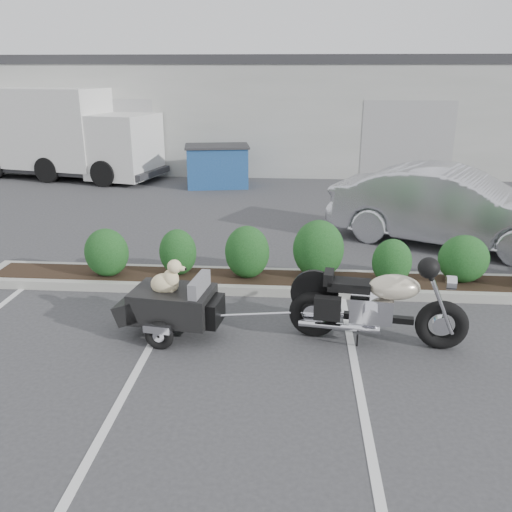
# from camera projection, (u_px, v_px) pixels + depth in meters

# --- Properties ---
(ground) EXTENTS (90.00, 90.00, 0.00)m
(ground) POSITION_uv_depth(u_px,v_px,m) (262.00, 347.00, 7.25)
(ground) COLOR #38383A
(ground) RESTS_ON ground
(planter_kerb) EXTENTS (12.00, 1.00, 0.15)m
(planter_kerb) POSITION_uv_depth(u_px,v_px,m) (329.00, 283.00, 9.22)
(planter_kerb) COLOR #9E9E93
(planter_kerb) RESTS_ON ground
(building) EXTENTS (26.00, 10.00, 4.00)m
(building) POSITION_uv_depth(u_px,v_px,m) (289.00, 108.00, 22.62)
(building) COLOR #9EA099
(building) RESTS_ON ground
(motorcycle) EXTENTS (2.38, 0.90, 1.37)m
(motorcycle) POSITION_uv_depth(u_px,v_px,m) (377.00, 306.00, 7.21)
(motorcycle) COLOR black
(motorcycle) RESTS_ON ground
(pet_trailer) EXTENTS (1.92, 1.09, 1.13)m
(pet_trailer) POSITION_uv_depth(u_px,v_px,m) (172.00, 303.00, 7.46)
(pet_trailer) COLOR black
(pet_trailer) RESTS_ON ground
(sedan) EXTENTS (5.18, 3.70, 1.62)m
(sedan) POSITION_uv_depth(u_px,v_px,m) (451.00, 207.00, 11.28)
(sedan) COLOR silver
(sedan) RESTS_ON ground
(dumpster) EXTENTS (2.18, 1.68, 1.30)m
(dumpster) POSITION_uv_depth(u_px,v_px,m) (217.00, 166.00, 17.10)
(dumpster) COLOR navy
(dumpster) RESTS_ON ground
(delivery_truck) EXTENTS (6.77, 3.53, 2.96)m
(delivery_truck) POSITION_uv_depth(u_px,v_px,m) (67.00, 136.00, 18.29)
(delivery_truck) COLOR silver
(delivery_truck) RESTS_ON ground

